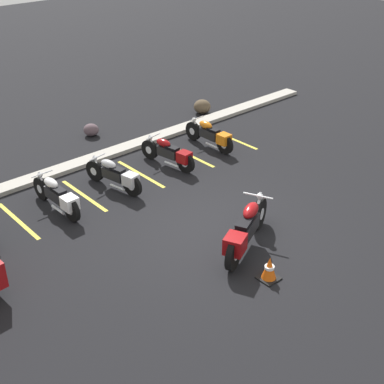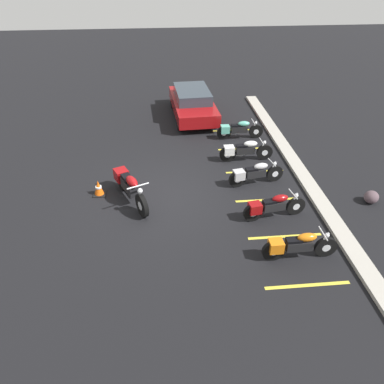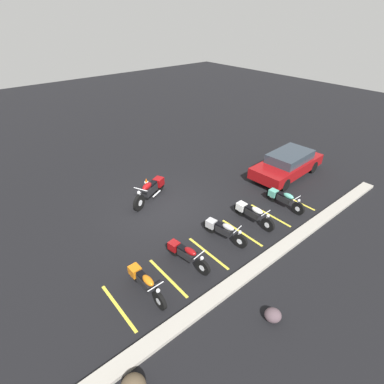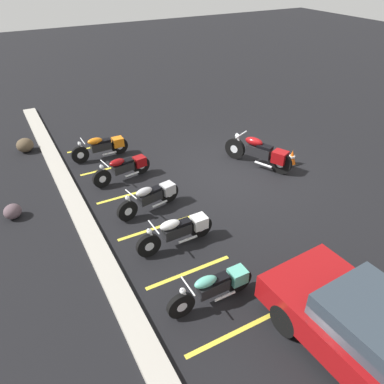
# 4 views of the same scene
# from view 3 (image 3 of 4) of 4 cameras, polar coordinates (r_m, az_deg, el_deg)

# --- Properties ---
(ground) EXTENTS (60.00, 60.00, 0.00)m
(ground) POSITION_cam_3_polar(r_m,az_deg,el_deg) (13.54, -5.53, -2.87)
(ground) COLOR black
(motorcycle_maroon_featured) EXTENTS (2.28, 1.20, 0.96)m
(motorcycle_maroon_featured) POSITION_cam_3_polar(r_m,az_deg,el_deg) (13.91, -7.82, 0.51)
(motorcycle_maroon_featured) COLOR black
(motorcycle_maroon_featured) RESTS_ON ground
(parked_bike_0) EXTENTS (0.55, 1.95, 0.77)m
(parked_bike_0) POSITION_cam_3_polar(r_m,az_deg,el_deg) (13.91, 16.97, -1.21)
(parked_bike_0) COLOR black
(parked_bike_0) RESTS_ON ground
(parked_bike_1) EXTENTS (0.57, 2.03, 0.80)m
(parked_bike_1) POSITION_cam_3_polar(r_m,az_deg,el_deg) (12.62, 11.33, -3.95)
(parked_bike_1) COLOR black
(parked_bike_1) RESTS_ON ground
(parked_bike_2) EXTENTS (0.68, 1.95, 0.77)m
(parked_bike_2) POSITION_cam_3_polar(r_m,az_deg,el_deg) (11.58, 5.86, -7.18)
(parked_bike_2) COLOR black
(parked_bike_2) RESTS_ON ground
(parked_bike_3) EXTENTS (0.63, 1.95, 0.77)m
(parked_bike_3) POSITION_cam_3_polar(r_m,az_deg,el_deg) (10.55, -1.28, -11.66)
(parked_bike_3) COLOR black
(parked_bike_3) RESTS_ON ground
(parked_bike_4) EXTENTS (0.56, 1.99, 0.78)m
(parked_bike_4) POSITION_cam_3_polar(r_m,az_deg,el_deg) (9.79, -9.03, -16.52)
(parked_bike_4) COLOR black
(parked_bike_4) RESTS_ON ground
(car_red) EXTENTS (4.39, 2.03, 1.29)m
(car_red) POSITION_cam_3_polar(r_m,az_deg,el_deg) (16.51, 17.74, 5.17)
(car_red) COLOR black
(car_red) RESTS_ON ground
(concrete_curb) EXTENTS (18.00, 0.50, 0.12)m
(concrete_curb) POSITION_cam_3_polar(r_m,az_deg,el_deg) (10.64, 10.98, -14.58)
(concrete_curb) COLOR #A8A399
(concrete_curb) RESTS_ON ground
(landscape_rock_1) EXTENTS (0.65, 0.66, 0.40)m
(landscape_rock_1) POSITION_cam_3_polar(r_m,az_deg,el_deg) (9.49, 15.15, -21.70)
(landscape_rock_1) COLOR #55434A
(landscape_rock_1) RESTS_ON ground
(traffic_cone) EXTENTS (0.40, 0.40, 0.52)m
(traffic_cone) POSITION_cam_3_polar(r_m,az_deg,el_deg) (14.98, -8.68, 1.68)
(traffic_cone) COLOR black
(traffic_cone) RESTS_ON ground
(stall_line_0) EXTENTS (0.10, 2.10, 0.00)m
(stall_line_0) POSITION_cam_3_polar(r_m,az_deg,el_deg) (14.72, 18.93, -1.51)
(stall_line_0) COLOR gold
(stall_line_0) RESTS_ON ground
(stall_line_1) EXTENTS (0.10, 2.10, 0.00)m
(stall_line_1) POSITION_cam_3_polar(r_m,az_deg,el_deg) (13.40, 14.65, -4.30)
(stall_line_1) COLOR gold
(stall_line_1) RESTS_ON ground
(stall_line_2) EXTENTS (0.10, 2.10, 0.00)m
(stall_line_2) POSITION_cam_3_polar(r_m,az_deg,el_deg) (12.20, 9.43, -7.63)
(stall_line_2) COLOR gold
(stall_line_2) RESTS_ON ground
(stall_line_3) EXTENTS (0.10, 2.10, 0.00)m
(stall_line_3) POSITION_cam_3_polar(r_m,az_deg,el_deg) (11.18, 3.07, -11.53)
(stall_line_3) COLOR gold
(stall_line_3) RESTS_ON ground
(stall_line_4) EXTENTS (0.10, 2.10, 0.00)m
(stall_line_4) POSITION_cam_3_polar(r_m,az_deg,el_deg) (10.38, -4.65, -15.95)
(stall_line_4) COLOR gold
(stall_line_4) RESTS_ON ground
(stall_line_5) EXTENTS (0.10, 2.10, 0.00)m
(stall_line_5) POSITION_cam_3_polar(r_m,az_deg,el_deg) (9.85, -13.83, -20.61)
(stall_line_5) COLOR gold
(stall_line_5) RESTS_ON ground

